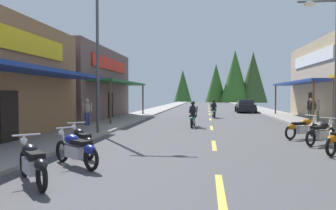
% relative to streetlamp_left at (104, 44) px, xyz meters
% --- Properties ---
extents(ground, '(10.28, 97.35, 0.10)m').
position_rel_streetlamp_left_xyz_m(ground, '(5.23, 18.40, -4.42)').
color(ground, '#4C4C4F').
extents(sidewalk_left, '(2.77, 97.35, 0.12)m').
position_rel_streetlamp_left_xyz_m(sidewalk_left, '(-1.29, 18.40, -4.31)').
color(sidewalk_left, '#9E9991').
rests_on(sidewalk_left, ground).
extents(sidewalk_right, '(2.77, 97.35, 0.12)m').
position_rel_streetlamp_left_xyz_m(sidewalk_right, '(11.76, 18.40, -4.31)').
color(sidewalk_right, gray).
rests_on(sidewalk_right, ground).
extents(centerline_dashes, '(0.16, 73.90, 0.01)m').
position_rel_streetlamp_left_xyz_m(centerline_dashes, '(5.23, 22.19, -4.37)').
color(centerline_dashes, '#E0C64C').
rests_on(centerline_dashes, ground).
extents(storefront_left_far, '(10.16, 11.64, 5.55)m').
position_rel_streetlamp_left_xyz_m(storefront_left_far, '(-6.81, 9.43, -1.60)').
color(storefront_left_far, brown).
rests_on(storefront_left_far, ground).
extents(streetlamp_left, '(2.13, 0.30, 6.80)m').
position_rel_streetlamp_left_xyz_m(streetlamp_left, '(0.00, 0.00, 0.00)').
color(streetlamp_left, '#474C51').
rests_on(streetlamp_left, ground).
extents(streetlamp_right, '(2.13, 0.30, 6.28)m').
position_rel_streetlamp_left_xyz_m(streetlamp_right, '(10.45, 0.39, -0.29)').
color(streetlamp_right, '#474C51').
rests_on(streetlamp_right, ground).
extents(motorcycle_parked_right_5, '(1.62, 1.54, 1.04)m').
position_rel_streetlamp_left_xyz_m(motorcycle_parked_right_5, '(9.35, -1.90, -3.89)').
color(motorcycle_parked_right_5, black).
rests_on(motorcycle_parked_right_5, ground).
extents(motorcycle_parked_right_6, '(1.84, 1.26, 1.04)m').
position_rel_streetlamp_left_xyz_m(motorcycle_parked_right_6, '(9.14, -0.26, -3.89)').
color(motorcycle_parked_right_6, black).
rests_on(motorcycle_parked_right_6, ground).
extents(motorcycle_parked_left_2, '(1.55, 1.62, 1.04)m').
position_rel_streetlamp_left_xyz_m(motorcycle_parked_left_2, '(1.21, -8.33, -3.89)').
color(motorcycle_parked_left_2, black).
rests_on(motorcycle_parked_left_2, ground).
extents(motorcycle_parked_left_3, '(1.78, 1.35, 1.04)m').
position_rel_streetlamp_left_xyz_m(motorcycle_parked_left_3, '(1.45, -6.61, -3.89)').
color(motorcycle_parked_left_3, black).
rests_on(motorcycle_parked_left_3, ground).
extents(motorcycle_parked_left_4, '(1.47, 1.69, 1.04)m').
position_rel_streetlamp_left_xyz_m(motorcycle_parked_left_4, '(1.02, -5.20, -3.89)').
color(motorcycle_parked_left_4, black).
rests_on(motorcycle_parked_left_4, ground).
extents(rider_cruising_lead, '(0.60, 2.14, 1.57)m').
position_rel_streetlamp_left_xyz_m(rider_cruising_lead, '(4.13, 4.15, -3.72)').
color(rider_cruising_lead, black).
rests_on(rider_cruising_lead, ground).
extents(rider_cruising_trailing, '(0.60, 2.14, 1.57)m').
position_rel_streetlamp_left_xyz_m(rider_cruising_trailing, '(5.53, 11.92, -3.72)').
color(rider_cruising_trailing, black).
rests_on(rider_cruising_trailing, ground).
extents(pedestrian_browsing, '(0.36, 0.54, 1.66)m').
position_rel_streetlamp_left_xyz_m(pedestrian_browsing, '(12.36, 7.43, -3.41)').
color(pedestrian_browsing, '#3F593F').
rests_on(pedestrian_browsing, ground).
extents(pedestrian_waiting, '(0.50, 0.41, 1.72)m').
position_rel_streetlamp_left_xyz_m(pedestrian_waiting, '(-2.11, 3.18, -3.38)').
color(pedestrian_waiting, '#333F8C').
rests_on(pedestrian_waiting, ground).
extents(pedestrian_strolling, '(0.44, 0.43, 1.74)m').
position_rel_streetlamp_left_xyz_m(pedestrian_strolling, '(11.96, 7.47, -3.36)').
color(pedestrian_strolling, '#3F593F').
rests_on(pedestrian_strolling, ground).
extents(parked_car_curbside, '(2.11, 4.33, 1.40)m').
position_rel_streetlamp_left_xyz_m(parked_car_curbside, '(9.17, 20.52, -3.69)').
color(parked_car_curbside, black).
rests_on(parked_car_curbside, ground).
extents(treeline_backdrop, '(24.26, 12.28, 13.18)m').
position_rel_streetlamp_left_xyz_m(treeline_backdrop, '(11.54, 67.93, 1.58)').
color(treeline_backdrop, '#2D4D23').
rests_on(treeline_backdrop, ground).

